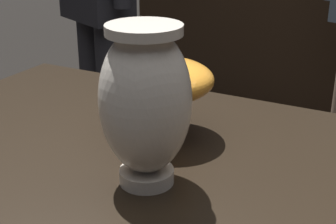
% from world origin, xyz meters
% --- Properties ---
extents(vase_centerpiece, '(0.14, 0.14, 0.25)m').
position_xyz_m(vase_centerpiece, '(-0.02, -0.11, 0.94)').
color(vase_centerpiece, silver).
rests_on(vase_centerpiece, display_plinth).
extents(vase_tall_behind, '(0.19, 0.19, 0.15)m').
position_xyz_m(vase_tall_behind, '(-0.08, 0.06, 0.91)').
color(vase_tall_behind, orange).
rests_on(vase_tall_behind, display_plinth).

